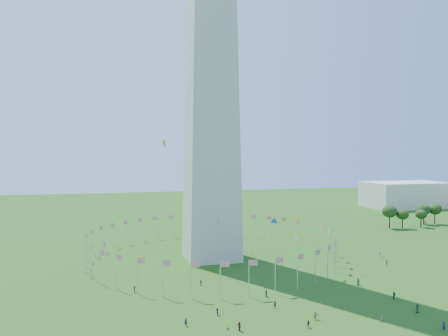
{
  "coord_description": "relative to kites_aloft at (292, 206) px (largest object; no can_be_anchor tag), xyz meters",
  "views": [
    {
      "loc": [
        -31.85,
        -88.55,
        34.66
      ],
      "look_at": [
        0.32,
        35.0,
        30.2
      ],
      "focal_mm": 35.0,
      "sensor_mm": 36.0,
      "label": 1
    }
  ],
  "objects": [
    {
      "name": "ground",
      "position": [
        -16.97,
        -24.01,
        -19.66
      ],
      "size": [
        600.0,
        600.0,
        0.0
      ],
      "primitive_type": "plane",
      "color": "#194610",
      "rests_on": "ground"
    },
    {
      "name": "flag_ring",
      "position": [
        -16.97,
        25.99,
        -15.16
      ],
      "size": [
        80.24,
        80.24,
        9.0
      ],
      "color": "silver",
      "rests_on": "ground"
    },
    {
      "name": "gov_building_east_a",
      "position": [
        133.03,
        125.99,
        -11.66
      ],
      "size": [
        50.0,
        30.0,
        16.0
      ],
      "primitive_type": "cube",
      "color": "beige",
      "rests_on": "ground"
    },
    {
      "name": "crowd",
      "position": [
        -6.77,
        -25.88,
        -18.8
      ],
      "size": [
        98.1,
        67.81,
        1.97
      ],
      "color": "#20244A",
      "rests_on": "ground"
    },
    {
      "name": "kites_aloft",
      "position": [
        0.0,
        0.0,
        0.0
      ],
      "size": [
        106.01,
        71.42,
        39.4
      ],
      "color": "blue",
      "rests_on": "ground"
    },
    {
      "name": "tree_line_east",
      "position": [
        98.04,
        61.49,
        -14.83
      ],
      "size": [
        53.86,
        15.46,
        10.52
      ],
      "color": "#244A18",
      "rests_on": "ground"
    }
  ]
}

